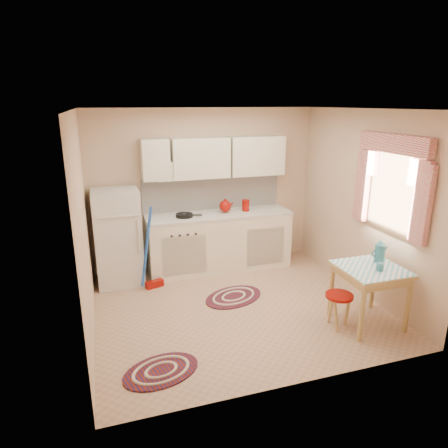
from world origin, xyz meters
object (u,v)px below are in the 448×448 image
Objects in this scene: stool at (338,310)px; fridge at (118,237)px; table at (368,296)px; base_cabinets at (219,242)px.

fridge is at bearing 138.95° from stool.
fridge is 3.33× the size of stool.
table reaches higher than stool.
base_cabinets is at bearing 1.85° from fridge.
stool is at bearing -68.64° from base_cabinets.
fridge is 1.57m from base_cabinets.
fridge reaches higher than stool.
base_cabinets is 2.47m from table.
fridge is at bearing -178.15° from base_cabinets.
table is (1.20, -2.16, -0.08)m from base_cabinets.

